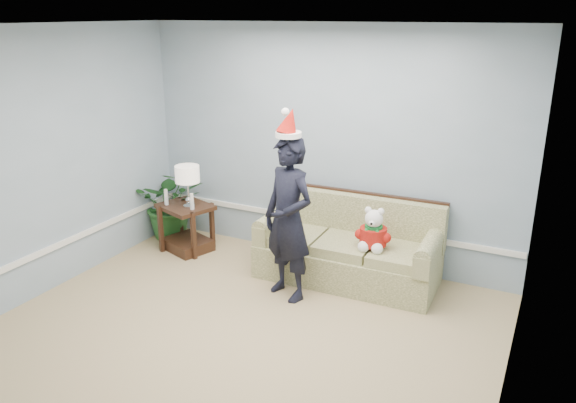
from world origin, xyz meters
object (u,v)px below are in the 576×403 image
(sofa, at_px, (349,250))
(teddy_bear, at_px, (373,234))
(houseplant, at_px, (172,203))
(table_lamp, at_px, (187,176))
(man, at_px, (288,219))
(side_table, at_px, (187,232))

(sofa, bearing_deg, teddy_bear, -30.88)
(sofa, relative_size, houseplant, 2.10)
(houseplant, bearing_deg, table_lamp, -31.31)
(houseplant, height_order, man, man)
(man, bearing_deg, houseplant, -179.19)
(sofa, height_order, table_lamp, table_lamp)
(man, bearing_deg, side_table, -175.75)
(man, bearing_deg, table_lamp, -175.10)
(sofa, distance_m, table_lamp, 2.08)
(sofa, height_order, man, man)
(houseplant, relative_size, man, 0.55)
(man, distance_m, teddy_bear, 0.90)
(sofa, height_order, side_table, sofa)
(table_lamp, distance_m, man, 1.62)
(sofa, relative_size, table_lamp, 3.81)
(houseplant, bearing_deg, side_table, -32.23)
(sofa, bearing_deg, man, -122.79)
(table_lamp, relative_size, teddy_bear, 1.13)
(side_table, relative_size, teddy_bear, 1.62)
(houseplant, xyz_separation_m, man, (2.07, -0.76, 0.38))
(side_table, bearing_deg, man, -16.84)
(side_table, distance_m, houseplant, 0.55)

